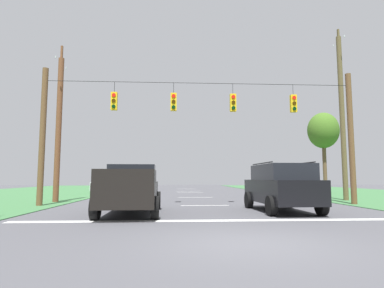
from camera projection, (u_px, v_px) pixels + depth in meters
The scene contains 14 objects.
ground_plane at pixel (249, 244), 7.06m from camera, with size 120.00×120.00×0.00m, color #47474C.
stop_bar_stripe at pixel (222, 220), 10.88m from camera, with size 14.00×0.45×0.01m, color white.
lane_dash_0 at pixel (205, 205), 16.84m from camera, with size 0.15×2.50×0.01m, color white.
lane_dash_1 at pixel (196, 197), 23.90m from camera, with size 0.15×2.50×0.01m, color white.
lane_dash_2 at pixel (190, 193), 31.68m from camera, with size 0.15×2.50×0.01m, color white.
lane_dash_3 at pixel (188, 191), 35.00m from camera, with size 0.15×2.50×0.01m, color white.
lane_dash_4 at pixel (186, 189), 42.34m from camera, with size 0.15×2.50×0.01m, color white.
overhead_signal_span at pixel (202, 130), 17.31m from camera, with size 16.66×0.31×7.15m.
pickup_truck at pixel (131, 189), 13.06m from camera, with size 2.39×5.45×1.95m.
suv_black at pixel (281, 186), 13.92m from camera, with size 2.32×4.85×2.05m.
distant_car_crossing_white at pixel (117, 185), 29.52m from camera, with size 4.38×2.18×1.52m.
utility_pole_mid_right at pixel (342, 115), 20.95m from camera, with size 0.31×1.54×11.16m.
utility_pole_near_left at pixel (59, 126), 19.43m from camera, with size 0.33×1.97×9.44m.
tree_roadside_right at pixel (323, 131), 30.63m from camera, with size 2.86×2.86×7.53m.
Camera 1 is at (-1.64, -7.17, 1.41)m, focal length 30.61 mm.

